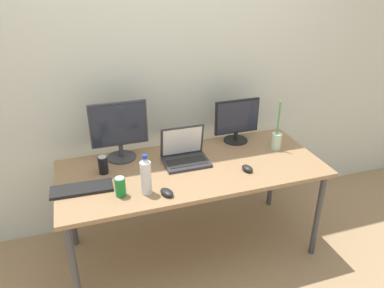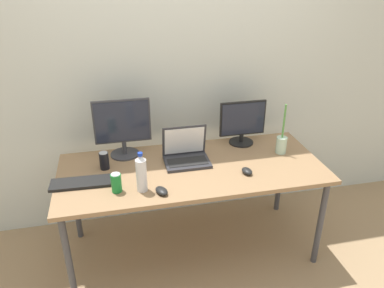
{
  "view_description": "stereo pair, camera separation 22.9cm",
  "coord_description": "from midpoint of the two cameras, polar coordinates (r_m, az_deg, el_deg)",
  "views": [
    {
      "loc": [
        -0.72,
        -2.18,
        2.05
      ],
      "look_at": [
        0.0,
        0.0,
        0.92
      ],
      "focal_mm": 35.0,
      "sensor_mm": 36.0,
      "label": 1
    },
    {
      "loc": [
        -0.5,
        -2.24,
        2.05
      ],
      "look_at": [
        0.0,
        0.0,
        0.92
      ],
      "focal_mm": 35.0,
      "sensor_mm": 36.0,
      "label": 2
    }
  ],
  "objects": [
    {
      "name": "soda_can_near_keyboard",
      "position": [
        2.37,
        -8.76,
        -5.93
      ],
      "size": [
        0.07,
        0.07,
        0.13
      ],
      "color": "#197F33",
      "rests_on": "work_desk"
    },
    {
      "name": "laptop_silver",
      "position": [
        2.69,
        1.5,
        -1.52
      ],
      "size": [
        0.32,
        0.24,
        0.25
      ],
      "color": "#2D2D33",
      "rests_on": "work_desk"
    },
    {
      "name": "mouse_by_keyboard",
      "position": [
        2.35,
        -1.87,
        -7.22
      ],
      "size": [
        0.1,
        0.12,
        0.04
      ],
      "primitive_type": "ellipsoid",
      "rotation": [
        0.0,
        0.0,
        0.38
      ],
      "color": "black",
      "rests_on": "work_desk"
    },
    {
      "name": "soda_can_by_laptop",
      "position": [
        2.64,
        -10.84,
        -2.56
      ],
      "size": [
        0.07,
        0.07,
        0.13
      ],
      "color": "black",
      "rests_on": "work_desk"
    },
    {
      "name": "monitor_left",
      "position": [
        2.73,
        -8.19,
        2.58
      ],
      "size": [
        0.41,
        0.21,
        0.43
      ],
      "color": "#38383D",
      "rests_on": "work_desk"
    },
    {
      "name": "bamboo_vase",
      "position": [
        2.91,
        15.69,
        0.01
      ],
      "size": [
        0.08,
        0.08,
        0.39
      ],
      "color": "#B2D1B7",
      "rests_on": "work_desk"
    },
    {
      "name": "mouse_by_laptop",
      "position": [
        2.6,
        10.9,
        -4.14
      ],
      "size": [
        0.08,
        0.1,
        0.04
      ],
      "primitive_type": "ellipsoid",
      "rotation": [
        0.0,
        0.0,
        0.2
      ],
      "color": "black",
      "rests_on": "work_desk"
    },
    {
      "name": "work_desk",
      "position": [
        2.67,
        2.46,
        -4.59
      ],
      "size": [
        1.86,
        0.8,
        0.74
      ],
      "color": "#424247",
      "rests_on": "ground"
    },
    {
      "name": "wall_back",
      "position": [
        2.96,
        -0.27,
        11.54
      ],
      "size": [
        7.0,
        0.08,
        2.6
      ],
      "primitive_type": "cube",
      "color": "silver",
      "rests_on": "ground"
    },
    {
      "name": "monitor_center",
      "position": [
        2.95,
        9.91,
        3.22
      ],
      "size": [
        0.36,
        0.19,
        0.35
      ],
      "color": "black",
      "rests_on": "work_desk"
    },
    {
      "name": "keyboard_main",
      "position": [
        2.52,
        -14.14,
        -5.83
      ],
      "size": [
        0.39,
        0.15,
        0.02
      ],
      "primitive_type": "cube",
      "rotation": [
        0.0,
        0.0,
        -0.04
      ],
      "color": "black",
      "rests_on": "work_desk"
    },
    {
      "name": "water_bottle",
      "position": [
        2.33,
        -4.94,
        -4.54
      ],
      "size": [
        0.07,
        0.07,
        0.27
      ],
      "color": "silver",
      "rests_on": "work_desk"
    },
    {
      "name": "ground_plane",
      "position": [
        3.08,
        2.21,
        -15.59
      ],
      "size": [
        16.0,
        16.0,
        0.0
      ],
      "primitive_type": "plane",
      "color": "#9E7F5B"
    }
  ]
}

